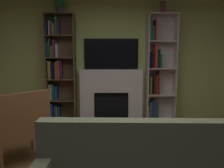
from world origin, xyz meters
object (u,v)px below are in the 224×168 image
(fireplace, at_px, (111,94))
(vase_with_flowers, at_px, (163,5))
(potted_plant, at_px, (59,4))
(coffee_table, at_px, (134,156))
(bookshelf_left, at_px, (58,69))
(tv, at_px, (111,54))
(bookshelf_right, at_px, (157,71))
(armchair, at_px, (20,127))

(fireplace, height_order, vase_with_flowers, vase_with_flowers)
(potted_plant, height_order, coffee_table, potted_plant)
(bookshelf_left, distance_m, vase_with_flowers, 2.61)
(tv, distance_m, vase_with_flowers, 1.49)
(tv, relative_size, coffee_table, 1.25)
(bookshelf_right, relative_size, armchair, 2.30)
(bookshelf_right, xyz_separation_m, armchair, (-2.24, -2.08, -0.59))
(fireplace, distance_m, bookshelf_left, 1.28)
(bookshelf_left, xyz_separation_m, bookshelf_right, (2.16, 0.00, -0.03))
(fireplace, xyz_separation_m, bookshelf_left, (-1.16, -0.03, 0.54))
(fireplace, relative_size, bookshelf_right, 0.64)
(potted_plant, bearing_deg, fireplace, 2.74)
(fireplace, relative_size, armchair, 1.48)
(bookshelf_left, height_order, vase_with_flowers, vase_with_flowers)
(tv, bearing_deg, bookshelf_left, -175.31)
(coffee_table, bearing_deg, potted_plant, 116.22)
(bookshelf_left, xyz_separation_m, vase_with_flowers, (2.23, -0.02, 1.35))
(bookshelf_right, bearing_deg, coffee_table, -106.22)
(bookshelf_right, bearing_deg, fireplace, 178.60)
(coffee_table, bearing_deg, vase_with_flowers, 72.13)
(potted_plant, xyz_separation_m, armchair, (-0.16, -2.05, -1.99))
(armchair, relative_size, coffee_table, 1.06)
(tv, distance_m, bookshelf_left, 1.21)
(bookshelf_left, bearing_deg, fireplace, 1.32)
(tv, relative_size, bookshelf_left, 0.51)
(fireplace, distance_m, vase_with_flowers, 2.18)
(bookshelf_left, xyz_separation_m, coffee_table, (1.38, -2.67, -0.76))
(vase_with_flowers, distance_m, coffee_table, 3.49)
(bookshelf_right, relative_size, coffee_table, 2.44)
(fireplace, distance_m, armchair, 2.44)
(fireplace, xyz_separation_m, potted_plant, (-1.08, -0.05, 1.91))
(fireplace, distance_m, potted_plant, 2.20)
(tv, relative_size, potted_plant, 3.38)
(bookshelf_left, bearing_deg, bookshelf_right, 0.06)
(bookshelf_right, xyz_separation_m, vase_with_flowers, (0.08, -0.03, 1.38))
(tv, height_order, bookshelf_left, bookshelf_left)
(bookshelf_left, height_order, coffee_table, bookshelf_left)
(bookshelf_left, bearing_deg, coffee_table, -62.68)
(fireplace, distance_m, bookshelf_right, 1.13)
(potted_plant, distance_m, coffee_table, 3.64)
(armchair, xyz_separation_m, coffee_table, (1.46, -0.60, -0.14))
(vase_with_flowers, height_order, armchair, vase_with_flowers)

